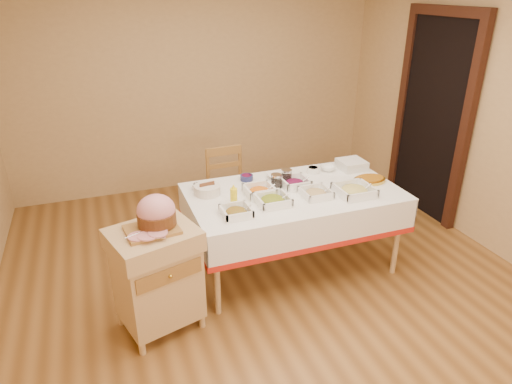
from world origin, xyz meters
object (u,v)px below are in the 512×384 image
at_px(butcher_cart, 157,274).
at_px(brass_platter, 370,180).
at_px(preserve_jar_left, 276,182).
at_px(mustard_bottle, 234,196).
at_px(dining_table, 293,208).
at_px(preserve_jar_right, 286,177).
at_px(ham_on_board, 156,215).
at_px(dining_chair, 229,192).
at_px(plate_stack, 352,165).
at_px(bread_basket, 207,190).

bearing_deg(butcher_cart, brass_platter, 10.29).
relative_size(preserve_jar_left, mustard_bottle, 0.68).
bearing_deg(butcher_cart, mustard_bottle, 24.95).
distance_m(dining_table, preserve_jar_right, 0.29).
bearing_deg(preserve_jar_right, ham_on_board, -155.30).
bearing_deg(dining_table, preserve_jar_right, 85.54).
bearing_deg(dining_chair, dining_table, -66.67).
height_order(dining_table, preserve_jar_right, preserve_jar_right).
bearing_deg(brass_platter, plate_stack, 88.42).
height_order(dining_chair, brass_platter, dining_chair).
relative_size(butcher_cart, mustard_bottle, 4.54).
distance_m(dining_table, mustard_bottle, 0.62).
distance_m(preserve_jar_right, mustard_bottle, 0.65).
xyz_separation_m(dining_table, mustard_bottle, (-0.57, -0.09, 0.24)).
xyz_separation_m(butcher_cart, preserve_jar_right, (1.28, 0.60, 0.35)).
bearing_deg(preserve_jar_left, butcher_cart, -155.24).
bearing_deg(preserve_jar_right, butcher_cart, -154.84).
distance_m(ham_on_board, mustard_bottle, 0.73).
xyz_separation_m(butcher_cart, plate_stack, (2.00, 0.69, 0.33)).
bearing_deg(dining_chair, plate_stack, -25.71).
distance_m(dining_chair, bread_basket, 0.79).
relative_size(dining_chair, plate_stack, 3.75).
relative_size(preserve_jar_right, mustard_bottle, 0.68).
xyz_separation_m(butcher_cart, ham_on_board, (0.04, 0.03, 0.46)).
relative_size(ham_on_board, preserve_jar_right, 3.06).
bearing_deg(dining_table, butcher_cart, -162.06).
distance_m(preserve_jar_left, mustard_bottle, 0.50).
distance_m(butcher_cart, dining_chair, 1.52).
distance_m(dining_table, preserve_jar_left, 0.27).
bearing_deg(dining_chair, bread_basket, -121.01).
bearing_deg(butcher_cart, ham_on_board, 38.16).
bearing_deg(mustard_bottle, ham_on_board, -155.94).
bearing_deg(bread_basket, dining_chair, 58.99).
distance_m(butcher_cart, preserve_jar_left, 1.31).
xyz_separation_m(dining_table, ham_on_board, (-1.23, -0.38, 0.33)).
bearing_deg(plate_stack, ham_on_board, -161.40).
bearing_deg(preserve_jar_left, ham_on_board, -155.77).
height_order(ham_on_board, brass_platter, ham_on_board).
bearing_deg(mustard_bottle, plate_stack, 15.71).
bearing_deg(dining_table, brass_platter, -3.69).
bearing_deg(dining_chair, preserve_jar_right, -59.45).
xyz_separation_m(plate_stack, brass_platter, (-0.01, -0.33, -0.03)).
relative_size(dining_table, ham_on_board, 4.80).
distance_m(butcher_cart, preserve_jar_right, 1.46).
distance_m(butcher_cart, bread_basket, 0.88).
distance_m(ham_on_board, plate_stack, 2.08).
distance_m(dining_table, ham_on_board, 1.33).
distance_m(dining_chair, plate_stack, 1.25).
height_order(butcher_cart, brass_platter, butcher_cart).
distance_m(dining_chair, ham_on_board, 1.55).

